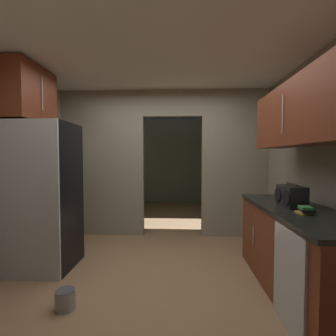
{
  "coord_description": "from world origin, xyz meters",
  "views": [
    {
      "loc": [
        0.29,
        -2.82,
        1.41
      ],
      "look_at": [
        0.11,
        1.06,
        1.24
      ],
      "focal_mm": 26.73,
      "sensor_mm": 36.0,
      "label": 1
    }
  ],
  "objects_px": {
    "dishwasher": "(289,280)",
    "book_stack": "(306,210)",
    "boombox": "(291,196)",
    "refrigerator": "(44,196)",
    "paint_can": "(65,300)"
  },
  "relations": [
    {
      "from": "dishwasher",
      "to": "book_stack",
      "type": "height_order",
      "value": "book_stack"
    },
    {
      "from": "boombox",
      "to": "book_stack",
      "type": "xyz_separation_m",
      "value": [
        -0.01,
        -0.34,
        -0.08
      ]
    },
    {
      "from": "boombox",
      "to": "refrigerator",
      "type": "bearing_deg",
      "value": 172.49
    },
    {
      "from": "refrigerator",
      "to": "dishwasher",
      "type": "distance_m",
      "value": 2.84
    },
    {
      "from": "boombox",
      "to": "paint_can",
      "type": "height_order",
      "value": "boombox"
    },
    {
      "from": "refrigerator",
      "to": "paint_can",
      "type": "height_order",
      "value": "refrigerator"
    },
    {
      "from": "dishwasher",
      "to": "boombox",
      "type": "xyz_separation_m",
      "value": [
        0.29,
        0.65,
        0.58
      ]
    },
    {
      "from": "boombox",
      "to": "book_stack",
      "type": "distance_m",
      "value": 0.35
    },
    {
      "from": "dishwasher",
      "to": "book_stack",
      "type": "relative_size",
      "value": 5.27
    },
    {
      "from": "book_stack",
      "to": "paint_can",
      "type": "height_order",
      "value": "book_stack"
    },
    {
      "from": "refrigerator",
      "to": "boombox",
      "type": "bearing_deg",
      "value": -7.51
    },
    {
      "from": "dishwasher",
      "to": "paint_can",
      "type": "relative_size",
      "value": 4.5
    },
    {
      "from": "paint_can",
      "to": "book_stack",
      "type": "bearing_deg",
      "value": 3.33
    },
    {
      "from": "boombox",
      "to": "book_stack",
      "type": "relative_size",
      "value": 2.35
    },
    {
      "from": "boombox",
      "to": "dishwasher",
      "type": "bearing_deg",
      "value": -114.1
    }
  ]
}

